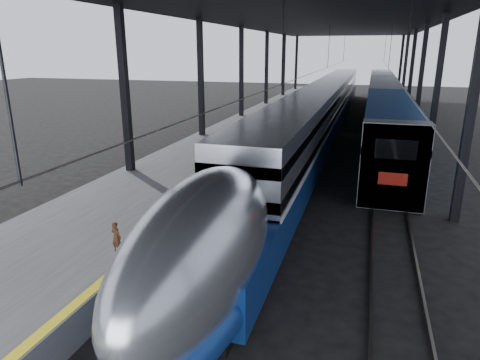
% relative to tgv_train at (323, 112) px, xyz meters
% --- Properties ---
extents(ground, '(160.00, 160.00, 0.00)m').
position_rel_tgv_train_xyz_m(ground, '(-2.00, -22.90, -1.94)').
color(ground, black).
rests_on(ground, ground).
extents(platform, '(6.00, 80.00, 1.00)m').
position_rel_tgv_train_xyz_m(platform, '(-5.50, -2.90, -1.44)').
color(platform, '#4C4C4F').
rests_on(platform, ground).
extents(yellow_strip, '(0.30, 80.00, 0.01)m').
position_rel_tgv_train_xyz_m(yellow_strip, '(-2.70, -2.90, -0.93)').
color(yellow_strip, yellow).
rests_on(yellow_strip, platform).
extents(rails, '(6.52, 80.00, 0.16)m').
position_rel_tgv_train_xyz_m(rails, '(2.50, -2.90, -1.86)').
color(rails, slate).
rests_on(rails, ground).
extents(canopy, '(18.00, 75.00, 9.47)m').
position_rel_tgv_train_xyz_m(canopy, '(-0.10, -2.90, 7.18)').
color(canopy, black).
rests_on(canopy, ground).
extents(tgv_train, '(2.89, 65.20, 4.14)m').
position_rel_tgv_train_xyz_m(tgv_train, '(0.00, 0.00, 0.00)').
color(tgv_train, '#B3B6BB').
rests_on(tgv_train, ground).
extents(second_train, '(2.88, 56.05, 3.97)m').
position_rel_tgv_train_xyz_m(second_train, '(5.00, 9.62, 0.08)').
color(second_train, navy).
rests_on(second_train, ground).
extents(child, '(0.41, 0.32, 0.98)m').
position_rel_tgv_train_xyz_m(child, '(-3.29, -26.32, -0.45)').
color(child, '#462A17').
rests_on(child, platform).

